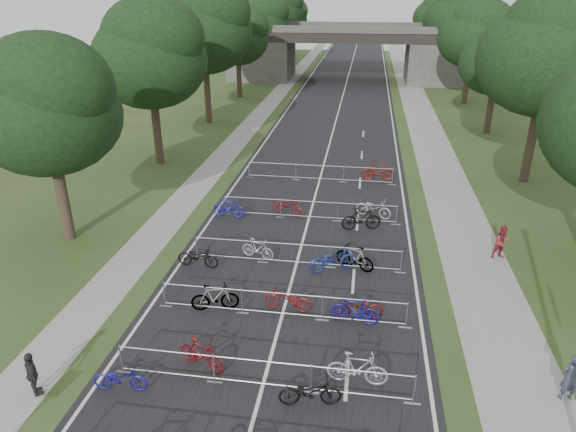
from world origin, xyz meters
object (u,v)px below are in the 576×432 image
(overpass_bridge, at_px, (348,53))
(pedestrian_c, at_px, (32,375))
(pedestrian_b, at_px, (502,242))
(pedestrian_a, at_px, (570,377))

(overpass_bridge, distance_m, pedestrian_c, 59.56)
(overpass_bridge, bearing_deg, pedestrian_b, -79.13)
(pedestrian_a, bearing_deg, pedestrian_c, -4.19)
(pedestrian_a, xyz_separation_m, pedestrian_c, (-16.00, -2.25, -0.06))
(overpass_bridge, xyz_separation_m, pedestrian_a, (9.20, -56.86, -2.72))
(pedestrian_b, bearing_deg, pedestrian_c, -162.76)
(overpass_bridge, height_order, pedestrian_b, overpass_bridge)
(pedestrian_a, relative_size, pedestrian_b, 1.02)
(pedestrian_c, bearing_deg, pedestrian_b, -101.32)
(pedestrian_a, bearing_deg, overpass_bridge, -92.99)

